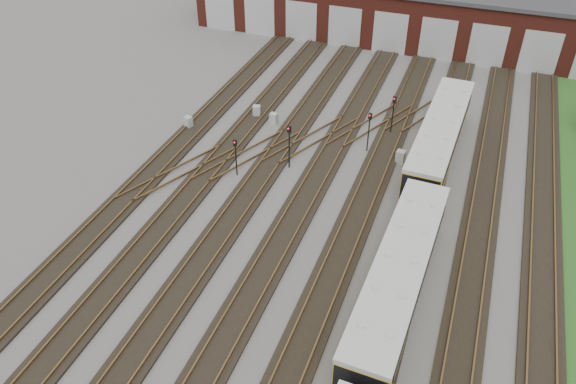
% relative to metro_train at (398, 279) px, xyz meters
% --- Properties ---
extents(ground, '(120.00, 120.00, 0.00)m').
position_rel_metro_train_xyz_m(ground, '(-6.00, 1.07, -1.93)').
color(ground, '#484643').
rests_on(ground, ground).
extents(track_network, '(30.40, 70.00, 0.33)m').
position_rel_metro_train_xyz_m(track_network, '(-6.17, 1.65, -1.82)').
color(track_network, black).
rests_on(track_network, ground).
extents(maintenance_shed, '(51.00, 12.50, 6.35)m').
position_rel_metro_train_xyz_m(maintenance_shed, '(-6.01, 41.04, 1.27)').
color(maintenance_shed, '#571E15').
rests_on(maintenance_shed, ground).
extents(metro_train, '(3.29, 47.21, 3.12)m').
position_rel_metro_train_xyz_m(metro_train, '(0.00, 0.00, 0.00)').
color(metro_train, black).
rests_on(metro_train, ground).
extents(signal_mast_0, '(0.32, 0.31, 3.69)m').
position_rel_metro_train_xyz_m(signal_mast_0, '(-10.47, 10.80, 0.42)').
color(signal_mast_0, black).
rests_on(signal_mast_0, ground).
extents(signal_mast_1, '(0.28, 0.27, 3.09)m').
position_rel_metro_train_xyz_m(signal_mast_1, '(-13.86, 8.50, 0.07)').
color(signal_mast_1, black).
rests_on(signal_mast_1, ground).
extents(signal_mast_2, '(0.30, 0.28, 3.49)m').
position_rel_metro_train_xyz_m(signal_mast_2, '(-4.18, 18.51, 0.30)').
color(signal_mast_2, black).
rests_on(signal_mast_2, ground).
extents(signal_mast_3, '(0.29, 0.28, 3.44)m').
position_rel_metro_train_xyz_m(signal_mast_3, '(-5.40, 15.19, 0.26)').
color(signal_mast_3, black).
rests_on(signal_mast_3, ground).
extents(relay_cabinet_0, '(0.76, 0.69, 1.06)m').
position_rel_metro_train_xyz_m(relay_cabinet_0, '(-20.62, 13.41, -1.40)').
color(relay_cabinet_0, '#9B9EA0').
rests_on(relay_cabinet_0, ground).
extents(relay_cabinet_1, '(0.75, 0.67, 1.06)m').
position_rel_metro_train_xyz_m(relay_cabinet_1, '(-15.91, 17.25, -1.40)').
color(relay_cabinet_1, '#9B9EA0').
rests_on(relay_cabinet_1, ground).
extents(relay_cabinet_2, '(0.67, 0.57, 1.05)m').
position_rel_metro_train_xyz_m(relay_cabinet_2, '(-14.01, 16.53, -1.40)').
color(relay_cabinet_2, '#9B9EA0').
rests_on(relay_cabinet_2, ground).
extents(relay_cabinet_3, '(0.75, 0.65, 1.11)m').
position_rel_metro_train_xyz_m(relay_cabinet_3, '(-2.55, 14.35, -1.37)').
color(relay_cabinet_3, '#9B9EA0').
rests_on(relay_cabinet_3, ground).
extents(relay_cabinet_4, '(0.64, 0.57, 0.94)m').
position_rel_metro_train_xyz_m(relay_cabinet_4, '(0.42, 9.45, -1.46)').
color(relay_cabinet_4, '#9B9EA0').
rests_on(relay_cabinet_4, ground).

